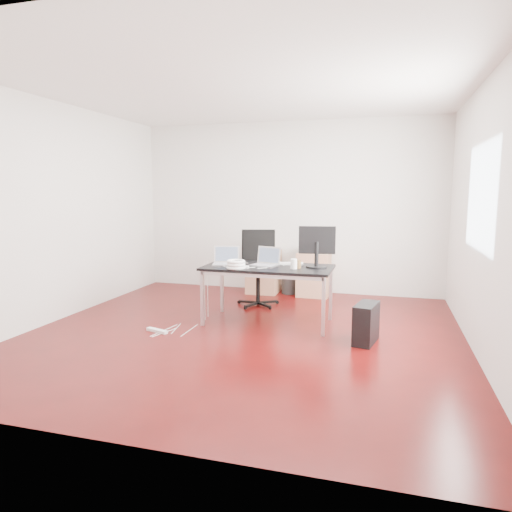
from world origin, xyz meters
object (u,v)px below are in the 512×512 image
(desk, at_px, (268,270))
(filing_cabinet_right, at_px, (314,274))
(office_chair, at_px, (258,264))
(pc_tower, at_px, (366,323))
(filing_cabinet_left, at_px, (264,271))

(desk, relative_size, filing_cabinet_right, 2.29)
(office_chair, xyz_separation_m, filing_cabinet_right, (0.71, 0.80, -0.26))
(desk, bearing_deg, pc_tower, -20.03)
(office_chair, distance_m, pc_tower, 2.16)
(desk, xyz_separation_m, filing_cabinet_left, (-0.52, 1.71, -0.33))
(filing_cabinet_left, distance_m, pc_tower, 2.79)
(pc_tower, bearing_deg, filing_cabinet_left, 140.50)
(desk, bearing_deg, office_chair, 112.89)
(filing_cabinet_right, xyz_separation_m, pc_tower, (0.92, -2.17, -0.13))
(filing_cabinet_left, height_order, filing_cabinet_right, same)
(desk, height_order, filing_cabinet_left, desk)
(desk, height_order, filing_cabinet_right, desk)
(office_chair, height_order, pc_tower, office_chair)
(desk, xyz_separation_m, office_chair, (-0.39, 0.92, -0.07))
(office_chair, bearing_deg, desk, -81.67)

